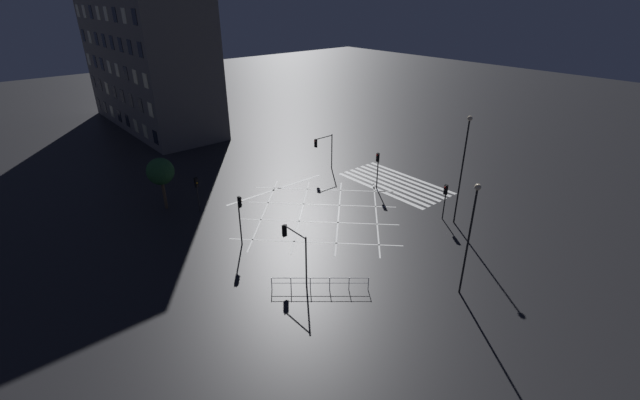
% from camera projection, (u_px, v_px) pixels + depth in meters
% --- Properties ---
extents(ground_plane, '(200.00, 200.00, 0.00)m').
position_uv_depth(ground_plane, '(320.00, 213.00, 41.11)').
color(ground_plane, black).
extents(road_markings, '(18.22, 22.99, 0.01)m').
position_uv_depth(road_markings, '(370.00, 191.00, 45.72)').
color(road_markings, silver).
rests_on(road_markings, ground_plane).
extents(office_building, '(28.73, 10.06, 28.45)m').
position_uv_depth(office_building, '(142.00, 30.00, 62.18)').
color(office_building, slate).
rests_on(office_building, ground_plane).
extents(traffic_light_sw_cross, '(0.36, 0.39, 3.52)m').
position_uv_depth(traffic_light_sw_cross, '(445.00, 195.00, 38.88)').
color(traffic_light_sw_cross, black).
rests_on(traffic_light_sw_cross, ground_plane).
extents(traffic_light_se_cross, '(0.36, 2.75, 4.30)m').
position_uv_depth(traffic_light_se_cross, '(323.00, 146.00, 49.32)').
color(traffic_light_se_cross, black).
rests_on(traffic_light_se_cross, ground_plane).
extents(traffic_light_nw_main, '(2.80, 0.36, 4.00)m').
position_uv_depth(traffic_light_nw_main, '(293.00, 242.00, 30.74)').
color(traffic_light_nw_main, black).
rests_on(traffic_light_nw_main, ground_plane).
extents(traffic_light_median_south, '(0.36, 0.39, 4.06)m').
position_uv_depth(traffic_light_median_south, '(377.00, 163.00, 44.96)').
color(traffic_light_median_south, black).
rests_on(traffic_light_median_south, ground_plane).
extents(traffic_light_median_north, '(0.36, 0.39, 4.45)m').
position_uv_depth(traffic_light_median_north, '(240.00, 211.00, 34.65)').
color(traffic_light_median_north, black).
rests_on(traffic_light_median_north, ground_plane).
extents(traffic_light_ne_main, '(0.39, 0.36, 3.56)m').
position_uv_depth(traffic_light_ne_main, '(197.00, 187.00, 40.27)').
color(traffic_light_ne_main, black).
rests_on(traffic_light_ne_main, ground_plane).
extents(street_lamp_east, '(0.43, 0.43, 9.99)m').
position_uv_depth(street_lamp_east, '(464.00, 158.00, 36.68)').
color(street_lamp_east, black).
rests_on(street_lamp_east, ground_plane).
extents(street_lamp_west, '(0.42, 0.42, 8.38)m').
position_uv_depth(street_lamp_west, '(471.00, 226.00, 27.89)').
color(street_lamp_west, black).
rests_on(street_lamp_west, ground_plane).
extents(street_tree_near, '(2.58, 2.58, 5.17)m').
position_uv_depth(street_tree_near, '(160.00, 172.00, 40.37)').
color(street_tree_near, brown).
rests_on(street_tree_near, ground_plane).
extents(pedestrian_railing, '(4.51, 5.26, 1.05)m').
position_uv_depth(pedestrian_railing, '(320.00, 282.00, 30.19)').
color(pedestrian_railing, '#B7B7BC').
rests_on(pedestrian_railing, ground_plane).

